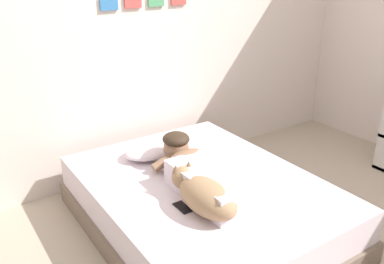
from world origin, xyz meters
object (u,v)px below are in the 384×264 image
(pillow, at_px, (156,149))
(dog, at_px, (204,194))
(bed, at_px, (203,206))
(coffee_cup, at_px, (204,152))
(person_lying, at_px, (204,172))
(cell_phone, at_px, (183,207))

(pillow, distance_m, dog, 0.85)
(bed, height_order, coffee_cup, coffee_cup)
(pillow, height_order, person_lying, person_lying)
(bed, relative_size, person_lying, 2.09)
(person_lying, relative_size, dog, 1.60)
(dog, xyz_separation_m, cell_phone, (-0.10, 0.08, -0.10))
(pillow, xyz_separation_m, cell_phone, (-0.23, -0.76, -0.05))
(pillow, distance_m, person_lying, 0.61)
(coffee_cup, bearing_deg, pillow, 143.98)
(pillow, bearing_deg, coffee_cup, -36.02)
(bed, relative_size, dog, 3.34)
(cell_phone, bearing_deg, pillow, 72.79)
(coffee_cup, height_order, cell_phone, coffee_cup)
(cell_phone, bearing_deg, dog, -38.24)
(pillow, relative_size, coffee_cup, 4.16)
(dog, bearing_deg, bed, 55.59)
(pillow, height_order, dog, dog)
(bed, height_order, dog, dog)
(person_lying, height_order, dog, person_lying)
(pillow, xyz_separation_m, dog, (-0.13, -0.84, 0.05))
(cell_phone, bearing_deg, coffee_cup, 44.83)
(bed, distance_m, dog, 0.47)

